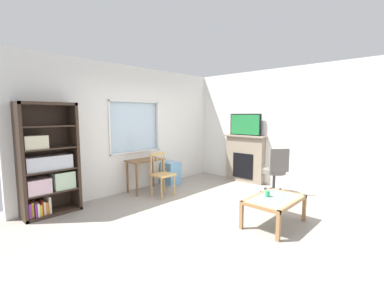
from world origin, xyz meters
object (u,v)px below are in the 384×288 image
(plastic_drawer_unit, at_px, (171,173))
(bookshelf, at_px, (47,165))
(tv, at_px, (245,125))
(sippy_cup, at_px, (267,194))
(office_chair, at_px, (276,169))
(fireplace, at_px, (245,158))
(coffee_table, at_px, (274,202))
(wooden_chair, at_px, (162,174))
(desk_under_window, at_px, (145,165))

(plastic_drawer_unit, bearing_deg, bookshelf, 178.72)
(tv, xyz_separation_m, sippy_cup, (-1.98, -1.64, -0.98))
(tv, distance_m, sippy_cup, 2.75)
(bookshelf, xyz_separation_m, office_chair, (3.68, -2.33, -0.29))
(fireplace, bearing_deg, coffee_table, -138.73)
(fireplace, height_order, coffee_table, fireplace)
(tv, height_order, coffee_table, tv)
(coffee_table, bearing_deg, wooden_chair, 95.25)
(desk_under_window, xyz_separation_m, tv, (2.23, -1.14, 0.86))
(sippy_cup, bearing_deg, coffee_table, -88.66)
(fireplace, bearing_deg, desk_under_window, 152.99)
(bookshelf, xyz_separation_m, fireplace, (4.19, -1.26, -0.25))
(plastic_drawer_unit, bearing_deg, desk_under_window, -176.41)
(tv, distance_m, coffee_table, 2.86)
(fireplace, bearing_deg, tv, 180.00)
(bookshelf, bearing_deg, desk_under_window, -3.27)
(bookshelf, relative_size, desk_under_window, 2.35)
(desk_under_window, distance_m, fireplace, 2.52)
(fireplace, xyz_separation_m, tv, (-0.02, 0.00, 0.85))
(bookshelf, distance_m, coffee_table, 3.75)
(office_chair, bearing_deg, bookshelf, 147.67)
(desk_under_window, distance_m, coffee_table, 2.92)
(bookshelf, relative_size, wooden_chair, 2.11)
(coffee_table, bearing_deg, office_chair, 24.58)
(wooden_chair, height_order, sippy_cup, wooden_chair)
(desk_under_window, bearing_deg, office_chair, -52.00)
(fireplace, distance_m, tv, 0.85)
(bookshelf, distance_m, wooden_chair, 2.11)
(fireplace, xyz_separation_m, office_chair, (-0.51, -1.07, -0.04))
(sippy_cup, bearing_deg, office_chair, 20.74)
(wooden_chair, height_order, tv, tv)
(plastic_drawer_unit, xyz_separation_m, sippy_cup, (-0.55, -2.83, 0.20))
(bookshelf, bearing_deg, plastic_drawer_unit, -1.28)
(desk_under_window, xyz_separation_m, wooden_chair, (0.03, -0.51, -0.12))
(fireplace, xyz_separation_m, coffee_table, (-2.00, -1.75, -0.23))
(desk_under_window, bearing_deg, coffee_table, -85.14)
(sippy_cup, bearing_deg, bookshelf, 127.13)
(desk_under_window, relative_size, coffee_table, 0.81)
(sippy_cup, bearing_deg, tv, 39.55)
(desk_under_window, height_order, fireplace, fireplace)
(wooden_chair, xyz_separation_m, fireplace, (2.22, -0.63, 0.13))
(desk_under_window, relative_size, office_chair, 0.81)
(coffee_table, bearing_deg, desk_under_window, 94.86)
(fireplace, relative_size, sippy_cup, 13.09)
(plastic_drawer_unit, bearing_deg, coffee_table, -100.56)
(wooden_chair, distance_m, fireplace, 2.31)
(bookshelf, height_order, desk_under_window, bookshelf)
(bookshelf, xyz_separation_m, coffee_table, (2.19, -3.01, -0.48))
(office_chair, xyz_separation_m, coffee_table, (-1.49, -0.68, -0.19))
(desk_under_window, xyz_separation_m, fireplace, (2.24, -1.14, 0.01))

